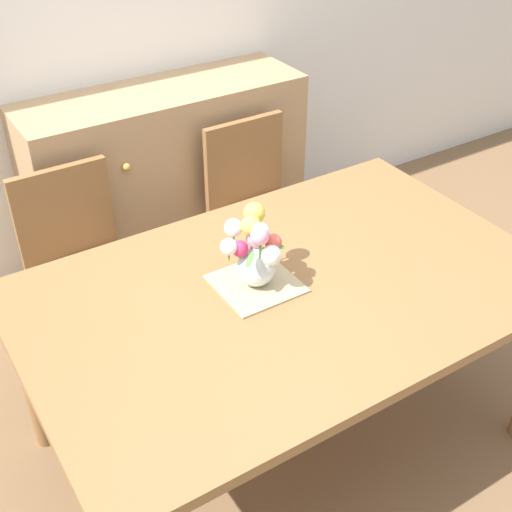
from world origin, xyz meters
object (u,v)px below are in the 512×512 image
Objects in this scene: chair_left at (79,257)px; dresser at (169,183)px; flower_vase at (255,249)px; dining_table at (287,303)px; chair_right at (256,200)px.

chair_left is 0.75m from dresser.
dresser is 1.35m from flower_vase.
dining_table is 1.36m from dresser.
flower_vase reaches higher than dresser.
chair_left and chair_right have the same top height.
chair_left is 0.64× the size of dresser.
flower_vase is at bearing 113.42° from chair_left.
dresser is (0.18, 1.33, -0.20)m from dining_table.
dining_table is at bearing -40.88° from flower_vase.
chair_left reaches higher than dining_table.
flower_vase is at bearing -101.95° from dresser.
flower_vase is at bearing 57.55° from chair_right.
chair_right is (0.90, 0.00, 0.00)m from chair_left.
chair_right is at bearing -180.00° from chair_left.
flower_vase is (-0.09, 0.07, 0.22)m from dining_table.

